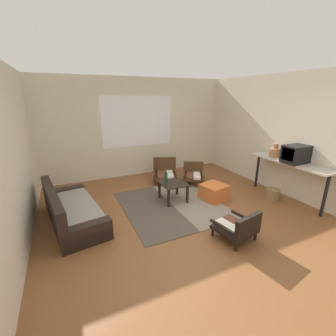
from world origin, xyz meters
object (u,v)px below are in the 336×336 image
(console_shelf, at_px, (289,165))
(armchair_corner, at_px, (193,174))
(armchair_striped_foreground, at_px, (238,227))
(crt_television, at_px, (296,154))
(glass_bottle, at_px, (166,178))
(ottoman_orange, at_px, (214,192))
(clay_vase, at_px, (275,152))
(armchair_by_window, at_px, (165,172))
(couch, at_px, (71,212))
(wicker_basket, at_px, (272,194))
(coffee_table, at_px, (173,187))

(console_shelf, bearing_deg, armchair_corner, 127.53)
(armchair_striped_foreground, xyz_separation_m, crt_television, (1.97, 0.61, 0.83))
(armchair_striped_foreground, height_order, glass_bottle, glass_bottle)
(ottoman_orange, xyz_separation_m, clay_vase, (1.43, -0.27, 0.83))
(glass_bottle, bearing_deg, armchair_by_window, 66.79)
(armchair_by_window, relative_size, armchair_corner, 1.08)
(ottoman_orange, height_order, clay_vase, clay_vase)
(armchair_striped_foreground, distance_m, crt_television, 2.23)
(couch, relative_size, armchair_striped_foreground, 3.01)
(armchair_corner, relative_size, ottoman_orange, 1.51)
(console_shelf, bearing_deg, armchair_striped_foreground, -159.82)
(armchair_corner, bearing_deg, ottoman_orange, -95.77)
(crt_television, height_order, wicker_basket, crt_television)
(armchair_striped_foreground, height_order, console_shelf, console_shelf)
(couch, xyz_separation_m, console_shelf, (4.35, -0.98, 0.58))
(couch, distance_m, armchair_striped_foreground, 2.92)
(armchair_by_window, height_order, wicker_basket, armchair_by_window)
(armchair_striped_foreground, bearing_deg, armchair_corner, 74.95)
(ottoman_orange, distance_m, glass_bottle, 1.12)
(clay_vase, bearing_deg, armchair_corner, 134.97)
(armchair_corner, bearing_deg, armchair_by_window, 143.65)
(clay_vase, bearing_deg, crt_television, -90.36)
(coffee_table, distance_m, armchair_striped_foreground, 1.75)
(armchair_corner, relative_size, clay_vase, 2.44)
(armchair_by_window, distance_m, crt_television, 3.10)
(ottoman_orange, height_order, glass_bottle, glass_bottle)
(couch, xyz_separation_m, armchair_corner, (3.03, 0.74, 0.05))
(armchair_corner, relative_size, crt_television, 1.44)
(clay_vase, distance_m, glass_bottle, 2.54)
(armchair_by_window, bearing_deg, console_shelf, -48.29)
(armchair_corner, xyz_separation_m, crt_television, (1.32, -1.83, 0.81))
(ottoman_orange, xyz_separation_m, glass_bottle, (-0.99, 0.39, 0.36))
(clay_vase, bearing_deg, armchair_striped_foreground, -150.38)
(coffee_table, relative_size, wicker_basket, 1.86)
(crt_television, bearing_deg, armchair_by_window, 130.24)
(couch, height_order, armchair_striped_foreground, couch)
(coffee_table, bearing_deg, couch, -179.44)
(armchair_by_window, height_order, ottoman_orange, armchair_by_window)
(wicker_basket, bearing_deg, console_shelf, -25.50)
(armchair_corner, bearing_deg, crt_television, -54.28)
(armchair_corner, relative_size, wicker_basket, 2.48)
(clay_vase, bearing_deg, console_shelf, -90.00)
(coffee_table, relative_size, clay_vase, 1.83)
(clay_vase, bearing_deg, couch, 172.42)
(crt_television, distance_m, wicker_basket, 1.00)
(couch, height_order, armchair_corner, couch)
(armchair_by_window, xyz_separation_m, console_shelf, (1.93, -2.17, 0.52))
(armchair_striped_foreground, bearing_deg, ottoman_orange, 68.45)
(couch, relative_size, wicker_basket, 6.49)
(console_shelf, bearing_deg, coffee_table, 156.32)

